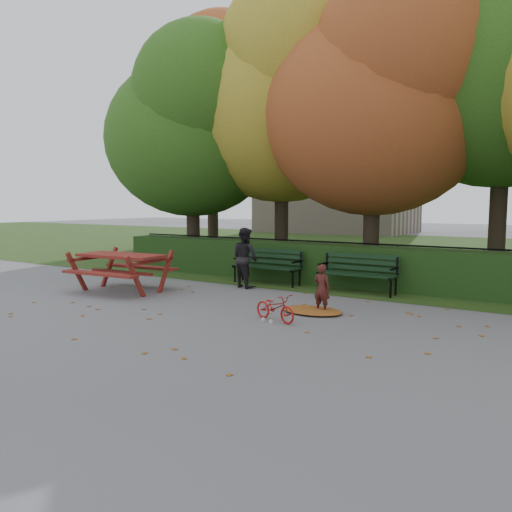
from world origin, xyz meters
The scene contains 17 objects.
ground centered at (0.00, 0.00, 0.00)m, with size 90.00×90.00×0.00m, color slate.
grass_strip centered at (0.00, 14.00, 0.01)m, with size 90.00×90.00×0.00m, color #1D3916.
building_left centered at (-9.00, 26.00, 7.50)m, with size 10.00×7.00×15.00m, color tan.
hedge centered at (0.00, 4.50, 0.50)m, with size 13.00×0.90×1.00m, color #173310.
iron_fence centered at (0.00, 5.30, 0.54)m, with size 14.00×0.04×1.02m.
tree_a centered at (-5.19, 5.58, 4.52)m, with size 5.88×5.60×7.48m.
tree_b centered at (-2.44, 6.75, 5.40)m, with size 6.72×6.40×8.79m.
tree_c centered at (0.83, 5.96, 4.82)m, with size 6.30×6.00×8.00m.
tree_f centered at (-7.13, 9.24, 5.69)m, with size 6.93×6.60×9.19m.
bench_left centered at (-1.30, 3.70, 0.52)m, with size 1.80×0.57×0.88m.
bench_right centered at (1.10, 3.70, 0.52)m, with size 1.80×0.57×0.88m.
picnic_table centered at (-3.59, 0.88, 0.68)m, with size 2.15×1.79×1.00m.
leaf_pile centered at (1.15, 1.23, 0.04)m, with size 1.17×0.81×0.08m, color #6E300E.
leaf_scatter centered at (0.00, 0.30, 0.01)m, with size 9.00×5.70×0.01m, color #6E300E, non-canonical shape.
child centered at (1.31, 1.30, 0.46)m, with size 0.34×0.22×0.92m, color #451916.
adult centered at (-1.49, 2.90, 0.73)m, with size 0.71×0.55×1.46m, color black.
bicycle centered at (0.90, 0.27, 0.24)m, with size 0.32×0.92×0.48m, color #AA0F0F.
Camera 1 is at (5.20, -7.11, 2.05)m, focal length 35.00 mm.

